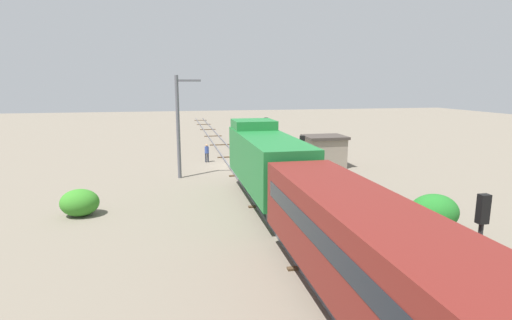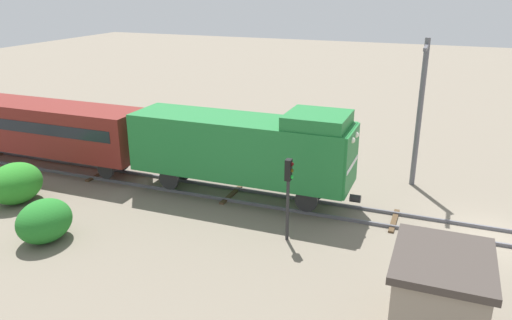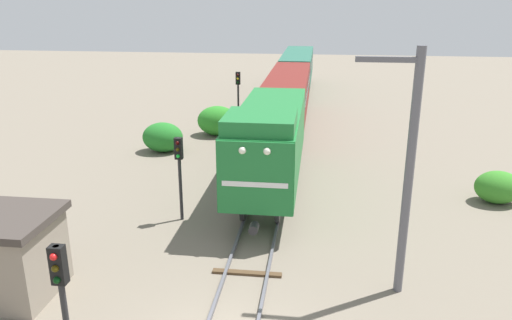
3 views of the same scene
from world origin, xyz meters
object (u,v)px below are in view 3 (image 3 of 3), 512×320
relay_hut (1,254)px  locomotive (269,139)px  traffic_signal_far (238,89)px  catenary_mast (407,170)px  passenger_car_leading (288,92)px  traffic_signal_mid (179,163)px  traffic_signal_near (63,297)px  passenger_car_trailing (297,66)px

relay_hut → locomotive: bearing=51.8°
traffic_signal_far → catenary_mast: (8.54, -20.88, 1.39)m
passenger_car_leading → traffic_signal_mid: size_ratio=3.86×
traffic_signal_near → traffic_signal_far: 26.61m
traffic_signal_near → traffic_signal_mid: traffic_signal_near is taller
traffic_signal_near → relay_hut: traffic_signal_near is taller
traffic_signal_near → traffic_signal_far: (-0.40, 26.61, -0.07)m
locomotive → relay_hut: bearing=-128.2°
passenger_car_trailing → traffic_signal_mid: bearing=-96.2°
traffic_signal_far → passenger_car_leading: bearing=4.0°
passenger_car_trailing → catenary_mast: 36.11m
passenger_car_trailing → traffic_signal_near: size_ratio=3.45×
passenger_car_leading → locomotive: bearing=-90.0°
passenger_car_trailing → catenary_mast: bearing=-82.1°
traffic_signal_near → relay_hut: (-4.30, 3.99, -1.44)m
traffic_signal_mid → relay_hut: bearing=-123.7°
passenger_car_leading → passenger_car_trailing: same height
passenger_car_leading → relay_hut: bearing=-108.2°
passenger_car_leading → traffic_signal_near: traffic_signal_near is taller
locomotive → traffic_signal_near: 13.90m
passenger_car_leading → traffic_signal_mid: 17.07m
passenger_car_leading → catenary_mast: 21.76m
traffic_signal_mid → catenary_mast: 9.56m
passenger_car_trailing → traffic_signal_far: 15.28m
traffic_signal_mid → locomotive: bearing=45.0°
passenger_car_leading → passenger_car_trailing: 14.60m
traffic_signal_mid → relay_hut: size_ratio=1.04×
traffic_signal_far → relay_hut: bearing=-99.8°
passenger_car_trailing → traffic_signal_mid: 31.52m
traffic_signal_near → catenary_mast: catenary_mast is taller
locomotive → traffic_signal_far: 13.57m
traffic_signal_far → catenary_mast: 22.60m
locomotive → passenger_car_leading: (0.00, 13.34, -0.25)m
catenary_mast → relay_hut: bearing=-172.0°
catenary_mast → relay_hut: 12.86m
locomotive → traffic_signal_near: (-3.20, -13.52, 0.05)m
locomotive → passenger_car_trailing: locomotive is taller
locomotive → traffic_signal_far: size_ratio=2.93×
traffic_signal_near → relay_hut: 6.04m
traffic_signal_near → traffic_signal_mid: (-0.20, 10.13, -0.29)m
locomotive → traffic_signal_near: locomotive is taller
passenger_car_leading → relay_hut: passenger_car_leading is taller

